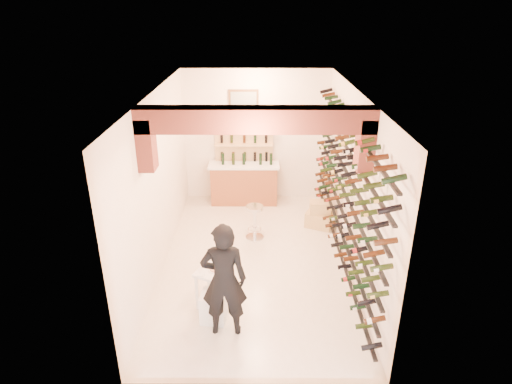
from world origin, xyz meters
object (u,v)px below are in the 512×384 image
white_stool (214,307)px  tasting_table (212,277)px  crate_lower (319,219)px  chrome_barstool (255,220)px  wine_rack (341,186)px  back_counter (244,182)px  person (224,280)px

white_stool → tasting_table: bearing=97.4°
crate_lower → tasting_table: bearing=-127.3°
chrome_barstool → wine_rack: bearing=-28.3°
chrome_barstool → back_counter: bearing=98.5°
tasting_table → chrome_barstool: (0.67, 2.22, -0.12)m
tasting_table → white_stool: 0.46m
back_counter → tasting_table: size_ratio=2.08×
wine_rack → tasting_table: 2.81m
wine_rack → chrome_barstool: wine_rack is taller
tasting_table → chrome_barstool: tasting_table is taller
wine_rack → back_counter: size_ratio=3.35×
tasting_table → white_stool: bearing=-58.3°
chrome_barstool → white_stool: bearing=-103.6°
person → wine_rack: bearing=-136.6°
wine_rack → chrome_barstool: size_ratio=7.67×
back_counter → chrome_barstool: bearing=-81.5°
person → chrome_barstool: bearing=-100.1°
back_counter → chrome_barstool: 1.83m
wine_rack → crate_lower: (-0.13, 1.36, -1.38)m
tasting_table → chrome_barstool: 2.33m
white_stool → wine_rack: bearing=38.3°
wine_rack → crate_lower: size_ratio=10.00×
tasting_table → chrome_barstool: size_ratio=1.10×
person → crate_lower: 3.90m
wine_rack → white_stool: size_ratio=11.98×
back_counter → tasting_table: (-0.39, -4.03, 0.02)m
back_counter → person: person is taller
wine_rack → chrome_barstool: 2.09m
tasting_table → crate_lower: (2.09, 2.75, -0.38)m
person → chrome_barstool: 2.90m
wine_rack → tasting_table: wine_rack is taller
crate_lower → person: bearing=-119.0°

